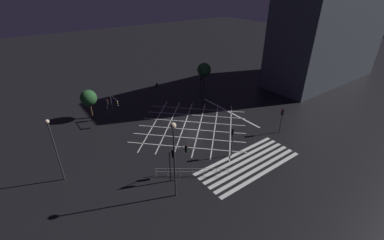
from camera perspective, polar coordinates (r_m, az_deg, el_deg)
The scene contains 16 objects.
ground_plane at distance 39.64m, azimuth 0.00°, elevation -1.24°, with size 200.00×200.00×0.00m, color black.
road_markings at distance 35.63m, azimuth 6.85°, elevation -5.20°, with size 20.03×24.18×0.01m.
office_building at distance 63.01m, azimuth 28.84°, elevation 18.88°, with size 29.11×10.06×25.39m.
traffic_light_nw_main at distance 42.58m, azimuth -18.29°, elevation 3.17°, with size 0.39×0.36×3.45m.
traffic_light_nw_cross at distance 41.05m, azimuth -16.85°, elevation 3.53°, with size 0.36×3.08×4.28m.
traffic_light_sw_cross at distance 27.75m, azimuth -4.14°, elevation -8.56°, with size 0.36×0.39×4.13m.
traffic_light_se_main at distance 38.67m, azimuth 19.32°, elevation 0.85°, with size 0.39×0.36×3.85m.
traffic_light_sw_main at distance 28.13m, azimuth -2.87°, elevation -7.77°, with size 2.45×0.36×4.10m.
traffic_light_ne_cross at distance 50.67m, azimuth 2.07°, elevation 8.60°, with size 0.36×0.39×3.43m.
traffic_light_median_south at distance 31.93m, azimuth 8.97°, elevation -3.58°, with size 0.36×0.39×4.03m.
traffic_light_median_north at distance 45.58m, azimuth -7.73°, elevation 6.73°, with size 0.36×0.39×4.15m.
street_lamp_east at distance 23.77m, azimuth -4.07°, elevation -5.21°, with size 0.59×0.59×8.65m.
street_lamp_west at distance 30.22m, azimuth -28.42°, elevation -4.37°, with size 0.43×0.43×7.63m.
street_tree_near at distance 53.90m, azimuth 2.70°, elevation 11.06°, with size 2.84×2.84×5.01m.
street_tree_far at distance 43.69m, azimuth -22.00°, elevation 4.53°, with size 2.56×2.56×4.75m.
pedestrian_railing at distance 29.66m, azimuth 0.00°, elevation -11.26°, with size 6.70×4.95×1.05m.
Camera 1 is at (-20.43, -27.75, 19.60)m, focal length 24.00 mm.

